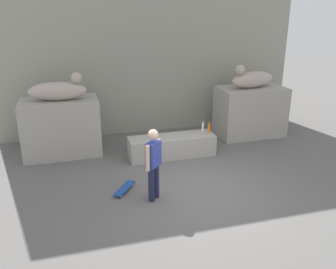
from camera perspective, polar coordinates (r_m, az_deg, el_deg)
The scene contains 11 objects.
ground_plane at distance 8.66m, azimuth 4.74°, elevation -8.92°, with size 40.00×40.00×0.00m, color #605E5B.
facade_wall at distance 12.30m, azimuth -3.00°, elevation 15.94°, with size 10.02×0.60×6.64m, color #999888.
pedestal_left at distance 10.88m, azimuth -16.53°, elevation 1.09°, with size 2.16×1.27×1.62m, color #A39E93.
pedestal_right at distance 12.31m, azimuth 12.86°, elevation 3.58°, with size 2.16×1.27×1.62m, color #A39E93.
statue_reclining_left at distance 10.59m, azimuth -16.91°, elevation 6.72°, with size 1.64×0.70×0.78m.
statue_reclining_right at distance 12.03m, azimuth 13.13°, elevation 8.56°, with size 1.68×0.89×0.78m.
ledge_block at distance 10.42m, azimuth 0.61°, elevation -1.87°, with size 2.49×0.72×0.61m, color #A39E93.
skater at distance 7.91m, azimuth -2.32°, elevation -4.33°, with size 0.41×0.40×1.67m.
skateboard at distance 8.68m, azimuth -6.90°, elevation -8.46°, with size 0.63×0.77×0.08m.
bottle_orange at distance 10.61m, azimuth 6.50°, elevation 0.97°, with size 0.07×0.07×0.33m.
bottle_clear at distance 10.69m, azimuth 5.53°, elevation 1.15°, with size 0.07×0.07×0.33m.
Camera 1 is at (-2.74, -7.08, 4.16)m, focal length 38.51 mm.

